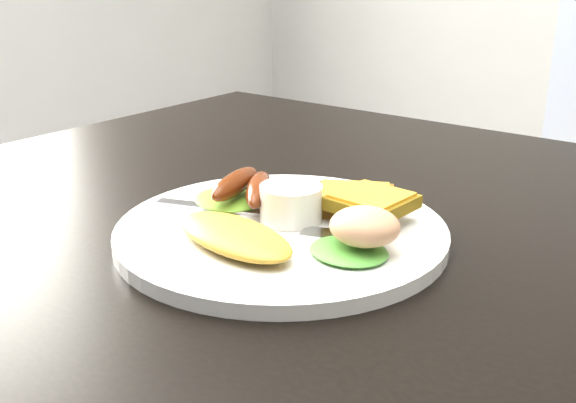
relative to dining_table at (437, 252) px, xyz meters
name	(u,v)px	position (x,y,z in m)	size (l,w,h in m)	color
dining_table	(437,252)	(0.00, 0.00, 0.00)	(1.20, 0.80, 0.04)	black
person	(349,125)	(-0.38, 0.45, -0.02)	(0.51, 0.34, 1.42)	navy
plate	(281,232)	(-0.11, -0.10, 0.03)	(0.29, 0.29, 0.01)	white
lettuce_left	(230,199)	(-0.18, -0.08, 0.04)	(0.07, 0.07, 0.01)	#4A8A1A
lettuce_right	(349,251)	(-0.02, -0.12, 0.04)	(0.07, 0.06, 0.01)	green
omelette	(234,236)	(-0.11, -0.16, 0.04)	(0.13, 0.06, 0.02)	yellow
sausage_a	(235,183)	(-0.18, -0.08, 0.05)	(0.02, 0.09, 0.02)	#5D2106
sausage_b	(259,189)	(-0.15, -0.08, 0.05)	(0.02, 0.09, 0.02)	#603216
ramekin	(291,203)	(-0.11, -0.09, 0.05)	(0.06, 0.06, 0.03)	white
toast_a	(354,201)	(-0.08, -0.02, 0.04)	(0.07, 0.07, 0.01)	#954F19
toast_b	(372,202)	(-0.05, -0.04, 0.05)	(0.07, 0.07, 0.01)	olive
potato_salad	(365,226)	(-0.02, -0.11, 0.06)	(0.06, 0.05, 0.03)	beige
fork	(235,210)	(-0.16, -0.10, 0.03)	(0.16, 0.01, 0.00)	#ADAFB7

